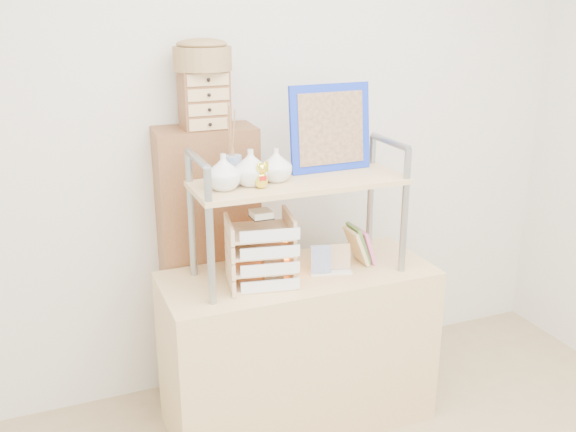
{
  "coord_description": "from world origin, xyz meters",
  "views": [
    {
      "loc": [
        -1.01,
        -1.18,
        1.88
      ],
      "look_at": [
        -0.05,
        1.2,
        1.02
      ],
      "focal_mm": 40.0,
      "sensor_mm": 36.0,
      "label": 1
    }
  ],
  "objects_px": {
    "cabinet": "(210,268)",
    "letter_tray": "(261,254)",
    "desk": "(298,348)",
    "salt_lamp": "(286,254)"
  },
  "relations": [
    {
      "from": "desk",
      "to": "salt_lamp",
      "type": "bearing_deg",
      "value": 164.53
    },
    {
      "from": "letter_tray",
      "to": "salt_lamp",
      "type": "relative_size",
      "value": 1.85
    },
    {
      "from": "letter_tray",
      "to": "salt_lamp",
      "type": "distance_m",
      "value": 0.15
    },
    {
      "from": "desk",
      "to": "letter_tray",
      "type": "relative_size",
      "value": 3.72
    },
    {
      "from": "cabinet",
      "to": "letter_tray",
      "type": "height_order",
      "value": "cabinet"
    },
    {
      "from": "salt_lamp",
      "to": "letter_tray",
      "type": "bearing_deg",
      "value": -157.48
    },
    {
      "from": "cabinet",
      "to": "letter_tray",
      "type": "bearing_deg",
      "value": -71.21
    },
    {
      "from": "desk",
      "to": "cabinet",
      "type": "distance_m",
      "value": 0.56
    },
    {
      "from": "salt_lamp",
      "to": "desk",
      "type": "bearing_deg",
      "value": -15.47
    },
    {
      "from": "desk",
      "to": "cabinet",
      "type": "relative_size",
      "value": 0.89
    }
  ]
}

